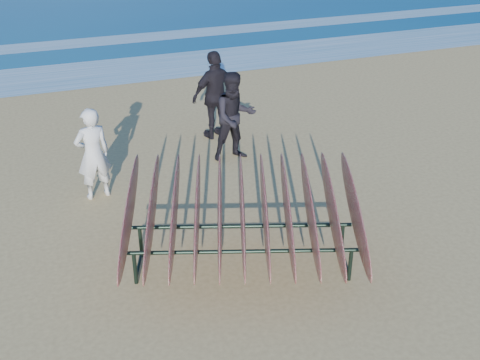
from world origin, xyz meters
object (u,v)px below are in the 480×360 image
Objects in this scene: surfboard_rack at (242,213)px; person_dark_b at (216,95)px; person_dark_a at (235,117)px; person_white at (93,154)px.

person_dark_b is at bearing 94.94° from surfboard_rack.
surfboard_rack is 3.69m from person_dark_a.
person_dark_a is (2.78, 0.63, 0.06)m from person_white.
person_dark_b reaches higher than person_white.
surfboard_rack is 3.30m from person_white.
surfboard_rack is at bearing 109.36° from person_white.
person_white is at bearing 138.42° from surfboard_rack.
person_white is at bearing 19.61° from person_dark_b.
person_dark_b is at bearing -157.37° from person_white.
person_dark_b is (0.00, 1.17, 0.05)m from person_dark_a.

